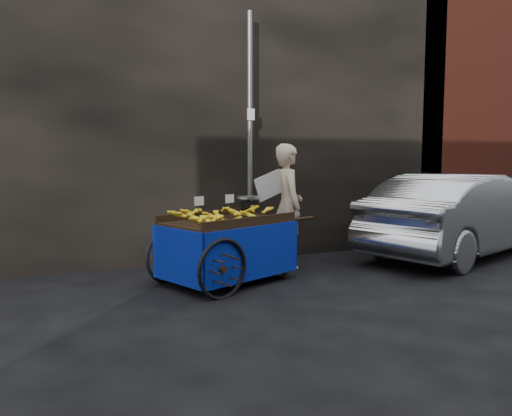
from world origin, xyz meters
name	(u,v)px	position (x,y,z in m)	size (l,w,h in m)	color
ground	(264,283)	(0.00, 0.00, 0.00)	(80.00, 80.00, 0.00)	black
building_wall	(229,115)	(0.39, 2.60, 2.50)	(13.50, 2.00, 5.00)	black
street_pole	(250,140)	(0.30, 1.30, 2.01)	(0.12, 0.10, 4.00)	slate
banana_cart	(224,227)	(-0.50, 0.22, 0.77)	(2.52, 1.83, 1.25)	black
vendor	(288,206)	(0.75, 0.81, 0.97)	(0.92, 0.76, 1.93)	#C9B495
plastic_bag	(283,263)	(0.55, 0.57, 0.13)	(0.28, 0.23, 0.25)	#1852B4
parked_car	(461,215)	(3.93, 0.47, 0.72)	(1.53, 4.38, 1.44)	#A6A8AD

